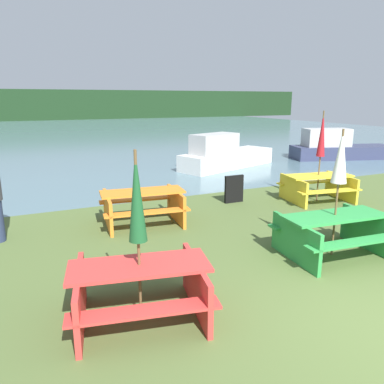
{
  "coord_description": "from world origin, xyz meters",
  "views": [
    {
      "loc": [
        -4.04,
        -2.53,
        2.75
      ],
      "look_at": [
        -0.85,
        4.4,
        0.85
      ],
      "focal_mm": 35.0,
      "sensor_mm": 36.0,
      "label": 1
    }
  ],
  "objects_px": {
    "umbrella_crimson": "(322,135)",
    "signboard": "(234,189)",
    "umbrella_white": "(341,158)",
    "boat": "(224,155)",
    "picnic_table_red": "(140,285)",
    "umbrella_darkgreen": "(137,198)",
    "picnic_table_green": "(334,230)",
    "picnic_table_yellow": "(318,185)",
    "picnic_table_orange": "(143,204)",
    "boat_second": "(338,148)"
  },
  "relations": [
    {
      "from": "picnic_table_green",
      "to": "boat",
      "type": "bearing_deg",
      "value": 73.09
    },
    {
      "from": "picnic_table_red",
      "to": "signboard",
      "type": "height_order",
      "value": "signboard"
    },
    {
      "from": "picnic_table_yellow",
      "to": "boat_second",
      "type": "xyz_separation_m",
      "value": [
        6.29,
        5.47,
        0.07
      ]
    },
    {
      "from": "picnic_table_green",
      "to": "boat_second",
      "type": "xyz_separation_m",
      "value": [
        8.7,
        8.47,
        0.05
      ]
    },
    {
      "from": "picnic_table_yellow",
      "to": "boat",
      "type": "distance_m",
      "value": 5.59
    },
    {
      "from": "picnic_table_red",
      "to": "umbrella_crimson",
      "type": "xyz_separation_m",
      "value": [
        6.16,
        3.47,
        1.37
      ]
    },
    {
      "from": "umbrella_crimson",
      "to": "boat",
      "type": "xyz_separation_m",
      "value": [
        0.2,
        5.59,
        -1.3
      ]
    },
    {
      "from": "umbrella_white",
      "to": "umbrella_crimson",
      "type": "distance_m",
      "value": 3.85
    },
    {
      "from": "picnic_table_orange",
      "to": "picnic_table_green",
      "type": "bearing_deg",
      "value": -50.32
    },
    {
      "from": "picnic_table_yellow",
      "to": "umbrella_darkgreen",
      "type": "relative_size",
      "value": 0.92
    },
    {
      "from": "picnic_table_red",
      "to": "signboard",
      "type": "bearing_deg",
      "value": 47.22
    },
    {
      "from": "picnic_table_green",
      "to": "picnic_table_red",
      "type": "bearing_deg",
      "value": -172.73
    },
    {
      "from": "picnic_table_green",
      "to": "boat_second",
      "type": "height_order",
      "value": "boat_second"
    },
    {
      "from": "picnic_table_orange",
      "to": "umbrella_white",
      "type": "relative_size",
      "value": 0.87
    },
    {
      "from": "picnic_table_red",
      "to": "umbrella_crimson",
      "type": "height_order",
      "value": "umbrella_crimson"
    },
    {
      "from": "umbrella_darkgreen",
      "to": "signboard",
      "type": "xyz_separation_m",
      "value": [
        3.96,
        4.28,
        -1.22
      ]
    },
    {
      "from": "umbrella_white",
      "to": "signboard",
      "type": "xyz_separation_m",
      "value": [
        0.21,
        3.8,
        -1.4
      ]
    },
    {
      "from": "picnic_table_green",
      "to": "picnic_table_orange",
      "type": "distance_m",
      "value": 4.04
    },
    {
      "from": "picnic_table_green",
      "to": "umbrella_white",
      "type": "height_order",
      "value": "umbrella_white"
    },
    {
      "from": "umbrella_darkgreen",
      "to": "boat_second",
      "type": "height_order",
      "value": "umbrella_darkgreen"
    },
    {
      "from": "picnic_table_red",
      "to": "umbrella_darkgreen",
      "type": "height_order",
      "value": "umbrella_darkgreen"
    },
    {
      "from": "umbrella_white",
      "to": "boat",
      "type": "bearing_deg",
      "value": 73.09
    },
    {
      "from": "picnic_table_orange",
      "to": "boat",
      "type": "height_order",
      "value": "boat"
    },
    {
      "from": "umbrella_white",
      "to": "boat_second",
      "type": "height_order",
      "value": "umbrella_white"
    },
    {
      "from": "umbrella_darkgreen",
      "to": "boat_second",
      "type": "distance_m",
      "value": 15.37
    },
    {
      "from": "umbrella_white",
      "to": "picnic_table_yellow",
      "type": "bearing_deg",
      "value": 51.17
    },
    {
      "from": "umbrella_crimson",
      "to": "picnic_table_red",
      "type": "bearing_deg",
      "value": -150.58
    },
    {
      "from": "umbrella_white",
      "to": "boat_second",
      "type": "distance_m",
      "value": 12.2
    },
    {
      "from": "signboard",
      "to": "picnic_table_green",
      "type": "bearing_deg",
      "value": -93.19
    },
    {
      "from": "boat",
      "to": "picnic_table_yellow",
      "type": "bearing_deg",
      "value": -111.91
    },
    {
      "from": "umbrella_crimson",
      "to": "signboard",
      "type": "bearing_deg",
      "value": 159.87
    },
    {
      "from": "picnic_table_orange",
      "to": "umbrella_crimson",
      "type": "bearing_deg",
      "value": -1.33
    },
    {
      "from": "boat_second",
      "to": "umbrella_darkgreen",
      "type": "bearing_deg",
      "value": -127.25
    },
    {
      "from": "picnic_table_green",
      "to": "picnic_table_yellow",
      "type": "xyz_separation_m",
      "value": [
        2.41,
        3.0,
        -0.02
      ]
    },
    {
      "from": "picnic_table_yellow",
      "to": "umbrella_white",
      "type": "bearing_deg",
      "value": -128.83
    },
    {
      "from": "picnic_table_red",
      "to": "umbrella_white",
      "type": "relative_size",
      "value": 0.88
    },
    {
      "from": "picnic_table_red",
      "to": "picnic_table_orange",
      "type": "relative_size",
      "value": 1.01
    },
    {
      "from": "picnic_table_orange",
      "to": "umbrella_darkgreen",
      "type": "relative_size",
      "value": 0.91
    },
    {
      "from": "picnic_table_red",
      "to": "boat",
      "type": "height_order",
      "value": "boat"
    },
    {
      "from": "picnic_table_green",
      "to": "boat_second",
      "type": "distance_m",
      "value": 12.14
    },
    {
      "from": "picnic_table_red",
      "to": "umbrella_darkgreen",
      "type": "bearing_deg",
      "value": -153.43
    },
    {
      "from": "picnic_table_green",
      "to": "umbrella_darkgreen",
      "type": "xyz_separation_m",
      "value": [
        -3.75,
        -0.48,
        1.13
      ]
    },
    {
      "from": "picnic_table_red",
      "to": "boat_second",
      "type": "xyz_separation_m",
      "value": [
        12.45,
        8.95,
        0.07
      ]
    },
    {
      "from": "picnic_table_red",
      "to": "boat_second",
      "type": "distance_m",
      "value": 15.33
    },
    {
      "from": "umbrella_crimson",
      "to": "picnic_table_orange",
      "type": "bearing_deg",
      "value": 178.67
    },
    {
      "from": "picnic_table_green",
      "to": "picnic_table_yellow",
      "type": "distance_m",
      "value": 3.85
    },
    {
      "from": "umbrella_darkgreen",
      "to": "boat_second",
      "type": "relative_size",
      "value": 0.44
    },
    {
      "from": "umbrella_darkgreen",
      "to": "boat",
      "type": "bearing_deg",
      "value": 54.94
    },
    {
      "from": "picnic_table_red",
      "to": "boat",
      "type": "xyz_separation_m",
      "value": [
        6.36,
        9.06,
        0.07
      ]
    },
    {
      "from": "umbrella_white",
      "to": "umbrella_crimson",
      "type": "relative_size",
      "value": 0.92
    }
  ]
}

